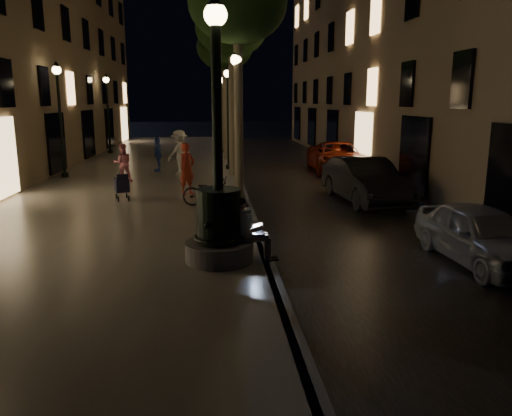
{
  "coord_description": "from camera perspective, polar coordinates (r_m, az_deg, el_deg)",
  "views": [
    {
      "loc": [
        -1.13,
        -7.87,
        3.44
      ],
      "look_at": [
        -0.15,
        3.0,
        1.08
      ],
      "focal_mm": 35.0,
      "sensor_mm": 36.0,
      "label": 1
    }
  ],
  "objects": [
    {
      "name": "car_second",
      "position": [
        17.41,
        12.3,
        3.09
      ],
      "size": [
        2.03,
        4.76,
        1.53
      ],
      "primitive_type": "imported",
      "rotation": [
        0.0,
        0.0,
        0.09
      ],
      "color": "black",
      "rests_on": "ground"
    },
    {
      "name": "building_right",
      "position": [
        28.45,
        19.11,
        19.8
      ],
      "size": [
        8.0,
        36.0,
        15.0
      ],
      "primitive_type": "cube",
      "color": "#856C53",
      "rests_on": "ground"
    },
    {
      "name": "lamp_curb_c",
      "position": [
        31.88,
        -3.74,
        11.84
      ],
      "size": [
        0.36,
        0.36,
        4.81
      ],
      "color": "black",
      "rests_on": "promenade"
    },
    {
      "name": "pedestrian_red",
      "position": [
        17.59,
        -7.88,
        4.48
      ],
      "size": [
        0.76,
        0.78,
        1.81
      ],
      "primitive_type": "imported",
      "rotation": [
        0.0,
        0.0,
        0.83
      ],
      "color": "#B63624",
      "rests_on": "promenade"
    },
    {
      "name": "lamp_curb_d",
      "position": [
        39.88,
        -4.05,
        11.91
      ],
      "size": [
        0.36,
        0.36,
        4.81
      ],
      "color": "black",
      "rests_on": "promenade"
    },
    {
      "name": "lamp_left_c",
      "position": [
        32.48,
        -16.62,
        11.37
      ],
      "size": [
        0.36,
        0.36,
        4.81
      ],
      "color": "black",
      "rests_on": "promenade"
    },
    {
      "name": "tree_second",
      "position": [
        22.08,
        -2.86,
        19.74
      ],
      "size": [
        3.0,
        3.0,
        7.4
      ],
      "color": "#6B604C",
      "rests_on": "promenade"
    },
    {
      "name": "pedestrian_blue",
      "position": [
        23.64,
        -11.16,
        6.05
      ],
      "size": [
        0.54,
        0.98,
        1.58
      ],
      "primitive_type": "imported",
      "rotation": [
        0.0,
        0.0,
        4.89
      ],
      "color": "#284393",
      "rests_on": "promenade"
    },
    {
      "name": "ground",
      "position": [
        23.15,
        -2.3,
        3.67
      ],
      "size": [
        120.0,
        120.0,
        0.0
      ],
      "primitive_type": "plane",
      "color": "black",
      "rests_on": "ground"
    },
    {
      "name": "car_front",
      "position": [
        11.67,
        24.31,
        -2.79
      ],
      "size": [
        1.69,
        3.81,
        1.28
      ],
      "primitive_type": "imported",
      "rotation": [
        0.0,
        0.0,
        0.05
      ],
      "color": "#ABAEB3",
      "rests_on": "ground"
    },
    {
      "name": "promenade",
      "position": [
        23.29,
        -12.2,
        3.7
      ],
      "size": [
        8.0,
        45.0,
        0.2
      ],
      "primitive_type": "cube",
      "color": "slate",
      "rests_on": "ground"
    },
    {
      "name": "pedestrian_white",
      "position": [
        22.7,
        -8.73,
        6.34
      ],
      "size": [
        1.4,
        1.39,
        1.94
      ],
      "primitive_type": "imported",
      "rotation": [
        0.0,
        0.0,
        3.91
      ],
      "color": "silver",
      "rests_on": "promenade"
    },
    {
      "name": "curb_strip",
      "position": [
        23.14,
        -2.3,
        3.92
      ],
      "size": [
        0.25,
        45.0,
        0.2
      ],
      "primitive_type": "cube",
      "color": "#59595B",
      "rests_on": "ground"
    },
    {
      "name": "lamp_curb_a",
      "position": [
        15.89,
        -2.2,
        11.47
      ],
      "size": [
        0.36,
        0.36,
        4.81
      ],
      "color": "black",
      "rests_on": "promenade"
    },
    {
      "name": "tree_near",
      "position": [
        16.14,
        -2.1,
        22.19
      ],
      "size": [
        3.0,
        3.0,
        7.3
      ],
      "color": "#6B604C",
      "rests_on": "promenade"
    },
    {
      "name": "tree_third",
      "position": [
        28.01,
        -3.6,
        17.73
      ],
      "size": [
        3.0,
        3.0,
        7.2
      ],
      "color": "#6B604C",
      "rests_on": "promenade"
    },
    {
      "name": "car_third",
      "position": [
        24.65,
        9.3,
        5.75
      ],
      "size": [
        2.69,
        5.35,
        1.45
      ],
      "primitive_type": "imported",
      "rotation": [
        0.0,
        0.0,
        -0.05
      ],
      "color": "maroon",
      "rests_on": "ground"
    },
    {
      "name": "lamp_curb_b",
      "position": [
        23.88,
        -3.23,
        11.72
      ],
      "size": [
        0.36,
        0.36,
        4.81
      ],
      "color": "black",
      "rests_on": "promenade"
    },
    {
      "name": "tree_far",
      "position": [
        34.01,
        -3.77,
        17.25
      ],
      "size": [
        3.0,
        3.0,
        7.5
      ],
      "color": "#6B604C",
      "rests_on": "promenade"
    },
    {
      "name": "bicycle",
      "position": [
        15.53,
        -5.27,
        1.86
      ],
      "size": [
        1.85,
        0.96,
        0.92
      ],
      "primitive_type": "imported",
      "rotation": [
        0.0,
        0.0,
        1.36
      ],
      "color": "black",
      "rests_on": "promenade"
    },
    {
      "name": "seated_man_laptop",
      "position": [
        10.22,
        -0.82,
        -2.2
      ],
      "size": [
        0.94,
        0.32,
        1.31
      ],
      "color": "tan",
      "rests_on": "promenade"
    },
    {
      "name": "cobble_lane",
      "position": [
        23.49,
        5.04,
        3.78
      ],
      "size": [
        6.0,
        45.0,
        0.02
      ],
      "primitive_type": "cube",
      "color": "black",
      "rests_on": "ground"
    },
    {
      "name": "fountain_lamppost",
      "position": [
        10.12,
        -4.28,
        -0.55
      ],
      "size": [
        1.4,
        1.4,
        5.21
      ],
      "color": "#59595B",
      "rests_on": "promenade"
    },
    {
      "name": "stroller",
      "position": [
        17.02,
        -15.08,
        2.55
      ],
      "size": [
        0.59,
        1.0,
        1.01
      ],
      "rotation": [
        0.0,
        0.0,
        0.28
      ],
      "color": "black",
      "rests_on": "promenade"
    },
    {
      "name": "pedestrian_pink",
      "position": [
        20.78,
        -15.01,
        5.0
      ],
      "size": [
        0.89,
        0.78,
        1.55
      ],
      "primitive_type": "imported",
      "rotation": [
        0.0,
        0.0,
        3.43
      ],
      "color": "#D37085",
      "rests_on": "promenade"
    },
    {
      "name": "lamp_left_b",
      "position": [
        22.75,
        -21.55,
        10.88
      ],
      "size": [
        0.36,
        0.36,
        4.81
      ],
      "color": "black",
      "rests_on": "promenade"
    }
  ]
}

